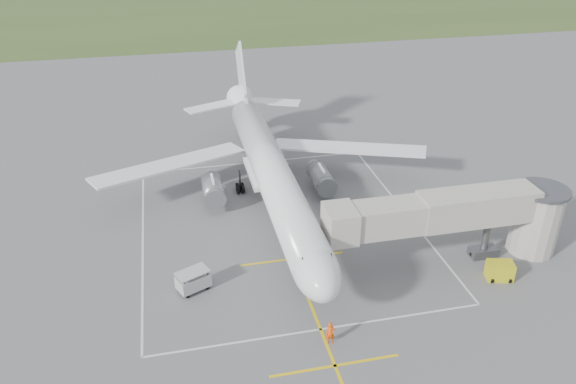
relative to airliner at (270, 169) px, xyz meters
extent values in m
plane|color=#565658|center=(0.00, -0.75, -4.39)|extent=(700.00, 700.00, 0.00)
cube|color=#364F22|center=(0.00, 129.25, -4.38)|extent=(700.00, 120.00, 0.02)
cube|color=yellow|center=(0.00, -5.75, -4.38)|extent=(0.25, 60.00, 0.01)
cube|color=yellow|center=(0.00, -24.75, -4.38)|extent=(10.00, 0.25, 0.01)
cube|color=yellow|center=(0.00, -10.75, -4.38)|extent=(10.00, 0.25, 0.01)
cube|color=silver|center=(0.00, 11.25, -4.38)|extent=(28.00, 0.20, 0.01)
cube|color=silver|center=(0.00, -20.75, -4.38)|extent=(28.00, 0.20, 0.01)
cube|color=silver|center=(-14.00, -4.75, -4.38)|extent=(0.20, 32.00, 0.01)
cube|color=silver|center=(14.00, -4.75, -4.38)|extent=(0.20, 32.00, 0.01)
cylinder|color=white|center=(0.00, -0.75, 0.11)|extent=(3.80, 36.00, 3.80)
ellipsoid|color=white|center=(0.00, -18.75, 0.11)|extent=(3.80, 7.22, 3.80)
cube|color=black|center=(0.00, -19.65, 1.16)|extent=(2.40, 1.60, 0.99)
cone|color=white|center=(0.00, 19.75, 0.51)|extent=(3.80, 6.00, 3.80)
cube|color=white|center=(10.50, 5.25, -0.74)|extent=(17.93, 11.24, 1.23)
cube|color=white|center=(-10.50, 5.25, -0.74)|extent=(17.93, 11.24, 1.23)
cube|color=white|center=(0.00, 2.25, -1.44)|extent=(4.20, 8.00, 0.50)
cube|color=white|center=(0.00, 20.45, 4.81)|extent=(0.30, 7.89, 8.65)
cube|color=white|center=(0.00, 18.25, 1.81)|extent=(0.35, 5.00, 1.20)
cube|color=white|center=(4.20, 19.45, 0.71)|extent=(7.85, 5.03, 0.20)
cube|color=white|center=(-4.20, 19.45, 0.71)|extent=(7.85, 5.03, 0.20)
cylinder|color=slate|center=(6.20, 1.75, -2.49)|extent=(2.30, 4.20, 2.30)
cube|color=white|center=(6.20, 1.45, -1.69)|extent=(0.25, 2.40, 1.20)
cylinder|color=slate|center=(-6.20, 1.75, -2.49)|extent=(2.30, 4.20, 2.30)
cube|color=white|center=(-6.20, 1.45, -1.69)|extent=(0.25, 2.40, 1.20)
cylinder|color=black|center=(0.00, -15.25, -3.09)|extent=(0.18, 0.18, 2.60)
cylinder|color=black|center=(-0.11, -15.25, -3.99)|extent=(0.28, 0.80, 0.80)
cylinder|color=black|center=(0.11, -15.25, -3.99)|extent=(0.28, 0.80, 0.80)
cylinder|color=black|center=(2.90, 3.75, -2.99)|extent=(0.22, 0.22, 2.80)
cylinder|color=black|center=(2.62, 3.40, -3.91)|extent=(0.32, 0.96, 0.96)
cylinder|color=black|center=(3.18, 3.40, -3.91)|extent=(0.32, 0.96, 0.96)
cylinder|color=black|center=(2.62, 4.10, -3.91)|extent=(0.32, 0.96, 0.96)
cylinder|color=black|center=(3.18, 4.10, -3.91)|extent=(0.32, 0.96, 0.96)
cylinder|color=black|center=(-2.90, 3.75, -2.99)|extent=(0.22, 0.22, 2.80)
cylinder|color=black|center=(-3.18, 3.40, -3.91)|extent=(0.32, 0.96, 0.96)
cylinder|color=black|center=(-2.62, 3.40, -3.91)|extent=(0.32, 0.96, 0.96)
cylinder|color=black|center=(-3.18, 4.10, -3.91)|extent=(0.32, 0.96, 0.96)
cylinder|color=black|center=(-2.62, 4.10, -3.91)|extent=(0.32, 0.96, 0.96)
cube|color=gray|center=(7.74, -14.25, 1.21)|extent=(11.09, 2.90, 2.80)
cube|color=gray|center=(16.46, -14.25, 1.31)|extent=(11.09, 3.10, 3.00)
cube|color=gray|center=(3.40, -14.25, 1.21)|extent=(2.60, 3.40, 3.00)
cylinder|color=#4F5156|center=(18.00, -14.25, -2.29)|extent=(0.70, 0.70, 4.20)
cube|color=#4F5156|center=(18.00, -14.25, -3.94)|extent=(2.60, 1.40, 0.90)
cylinder|color=gray|center=(23.00, -14.25, -1.19)|extent=(4.40, 4.40, 6.40)
cylinder|color=#4F5156|center=(23.00, -14.25, 2.21)|extent=(5.00, 5.00, 0.30)
cylinder|color=black|center=(17.00, -14.25, -4.04)|extent=(0.70, 0.30, 0.70)
cylinder|color=black|center=(19.00, -14.25, -4.04)|extent=(0.70, 0.30, 0.70)
cube|color=gold|center=(17.56, -17.81, -3.54)|extent=(2.56, 1.97, 1.71)
cylinder|color=black|center=(16.64, -18.23, -4.14)|extent=(0.34, 0.54, 0.50)
cylinder|color=black|center=(18.19, -18.60, -4.14)|extent=(0.34, 0.54, 0.50)
cube|color=#B0B0B0|center=(-9.55, -13.41, -3.44)|extent=(3.23, 2.68, 1.23)
cube|color=#B0B0B0|center=(-9.55, -13.41, -2.50)|extent=(3.23, 2.68, 0.09)
cylinder|color=black|center=(-10.28, -14.49, -3.22)|extent=(0.09, 0.09, 1.45)
cylinder|color=black|center=(-8.25, -13.56, -3.22)|extent=(0.09, 0.09, 1.45)
cylinder|color=black|center=(-10.84, -13.27, -3.22)|extent=(0.09, 0.09, 1.45)
cylinder|color=black|center=(-8.81, -12.34, -3.22)|extent=(0.09, 0.09, 1.45)
cylinder|color=black|center=(-10.20, -14.39, -4.17)|extent=(0.37, 0.49, 0.45)
cylinder|color=black|center=(-8.38, -13.56, -4.17)|extent=(0.37, 0.49, 0.45)
cylinder|color=black|center=(-10.71, -13.27, -4.17)|extent=(0.37, 0.49, 0.45)
cylinder|color=black|center=(-8.89, -12.44, -4.17)|extent=(0.37, 0.49, 0.45)
imported|color=#FF4C08|center=(0.31, -22.36, -3.42)|extent=(0.79, 0.59, 1.95)
imported|color=#E63A07|center=(-5.81, 1.61, -3.44)|extent=(1.12, 1.00, 1.90)
camera|label=1|loc=(-10.07, -53.68, 26.77)|focal=35.00mm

